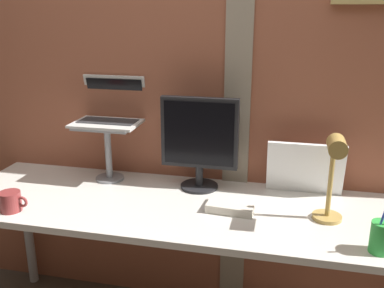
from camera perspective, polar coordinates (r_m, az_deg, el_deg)
name	(u,v)px	position (r m, az deg, el deg)	size (l,w,h in m)	color
brick_wall_back	(189,78)	(2.15, -0.36, 8.70)	(3.14, 0.16, 2.44)	#9E563D
desk	(187,219)	(1.95, -0.67, -9.81)	(2.13, 0.65, 0.72)	silver
monitor	(199,138)	(2.01, 0.99, 0.80)	(0.36, 0.18, 0.44)	black
laptop_stand	(108,143)	(2.17, -11.06, 0.09)	(0.28, 0.22, 0.29)	gray
laptop	(111,109)	(2.18, -10.60, 4.53)	(0.32, 0.27, 0.22)	silver
whiteboard_panel	(305,169)	(2.04, 14.71, -3.16)	(0.35, 0.02, 0.26)	white
desk_lamp	(333,170)	(1.74, 18.15, -3.29)	(0.12, 0.20, 0.38)	tan
pen_cup	(381,237)	(1.68, 23.69, -11.22)	(0.08, 0.08, 0.18)	green
coffee_mug	(11,201)	(2.00, -22.81, -7.01)	(0.13, 0.09, 0.09)	maroon
paper_clutter_stack	(232,205)	(1.88, 5.24, -8.08)	(0.20, 0.14, 0.04)	silver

